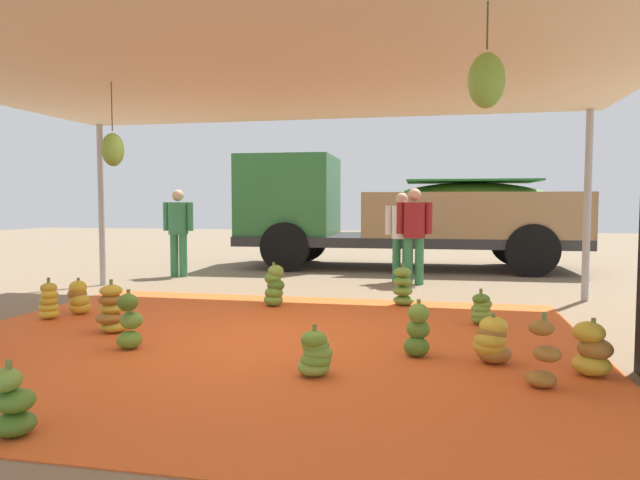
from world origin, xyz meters
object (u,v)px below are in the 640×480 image
at_px(banana_bunch_6, 274,287).
at_px(banana_bunch_9, 418,332).
at_px(banana_bunch_7, 315,354).
at_px(worker_1, 178,226).
at_px(banana_bunch_1, 49,302).
at_px(banana_bunch_4, 79,298).
at_px(worker_2, 402,230).
at_px(banana_bunch_13, 12,404).
at_px(banana_bunch_10, 130,323).
at_px(banana_bunch_8, 543,356).
at_px(worker_0, 414,229).
at_px(banana_bunch_0, 492,341).
at_px(banana_bunch_12, 111,310).
at_px(cargo_truck_main, 394,211).
at_px(banana_bunch_2, 482,310).
at_px(banana_bunch_11, 592,351).
at_px(banana_bunch_3, 403,288).

bearing_deg(banana_bunch_6, banana_bunch_9, -47.51).
relative_size(banana_bunch_7, worker_1, 0.25).
distance_m(banana_bunch_1, banana_bunch_4, 0.38).
bearing_deg(banana_bunch_6, worker_2, 61.35).
bearing_deg(banana_bunch_6, banana_bunch_4, -154.60).
xyz_separation_m(banana_bunch_13, worker_1, (-2.37, 7.11, 0.76)).
relative_size(banana_bunch_4, banana_bunch_10, 0.80).
xyz_separation_m(banana_bunch_8, worker_0, (-1.21, 5.35, 0.71)).
bearing_deg(banana_bunch_0, banana_bunch_4, 165.96).
bearing_deg(worker_0, banana_bunch_12, -124.22).
bearing_deg(banana_bunch_12, worker_0, 55.78).
distance_m(banana_bunch_7, banana_bunch_8, 1.74).
bearing_deg(banana_bunch_8, banana_bunch_0, 118.73).
xyz_separation_m(cargo_truck_main, worker_0, (0.55, -2.47, -0.26)).
bearing_deg(banana_bunch_12, banana_bunch_6, 56.55).
height_order(banana_bunch_0, worker_0, worker_0).
bearing_deg(banana_bunch_6, banana_bunch_1, -149.47).
bearing_deg(banana_bunch_13, worker_1, 108.40).
bearing_deg(banana_bunch_8, worker_1, 135.54).
xyz_separation_m(banana_bunch_7, worker_2, (0.30, 5.68, 0.73)).
bearing_deg(banana_bunch_13, banana_bunch_8, 26.45).
distance_m(banana_bunch_2, worker_2, 3.67).
distance_m(banana_bunch_11, cargo_truck_main, 7.82).
relative_size(banana_bunch_6, worker_1, 0.36).
distance_m(banana_bunch_0, banana_bunch_12, 3.89).
bearing_deg(worker_1, banana_bunch_8, -44.46).
height_order(worker_0, worker_1, worker_1).
xyz_separation_m(banana_bunch_3, banana_bunch_13, (-1.99, -4.85, -0.05)).
height_order(banana_bunch_11, worker_1, worker_1).
height_order(banana_bunch_0, worker_1, worker_1).
bearing_deg(banana_bunch_9, cargo_truck_main, 96.40).
distance_m(banana_bunch_12, worker_2, 5.44).
bearing_deg(banana_bunch_2, banana_bunch_6, 166.28).
xyz_separation_m(banana_bunch_9, worker_1, (-4.65, 4.82, 0.72)).
xyz_separation_m(banana_bunch_6, banana_bunch_10, (-0.70, -2.46, -0.01)).
height_order(banana_bunch_10, banana_bunch_13, banana_bunch_10).
height_order(banana_bunch_1, worker_2, worker_2).
distance_m(banana_bunch_6, worker_1, 3.82).
distance_m(banana_bunch_4, banana_bunch_6, 2.45).
bearing_deg(banana_bunch_11, banana_bunch_0, 165.26).
distance_m(banana_bunch_11, worker_2, 5.59).
bearing_deg(worker_2, banana_bunch_7, -93.02).
xyz_separation_m(banana_bunch_6, banana_bunch_8, (2.94, -2.85, -0.02)).
relative_size(banana_bunch_9, worker_0, 0.31).
height_order(worker_0, worker_2, worker_0).
bearing_deg(banana_bunch_10, worker_0, 63.84).
relative_size(banana_bunch_0, banana_bunch_12, 0.77).
bearing_deg(banana_bunch_13, banana_bunch_7, 45.70).
distance_m(banana_bunch_1, banana_bunch_9, 4.43).
bearing_deg(banana_bunch_0, banana_bunch_9, 171.61).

